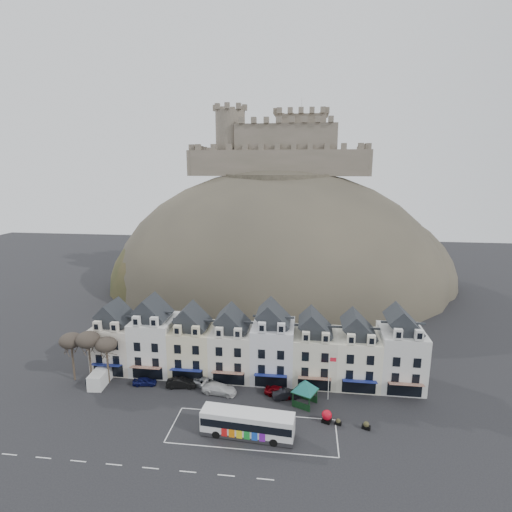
{
  "coord_description": "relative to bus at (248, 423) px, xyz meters",
  "views": [
    {
      "loc": [
        8.28,
        -45.18,
        34.3
      ],
      "look_at": [
        -0.5,
        24.0,
        18.81
      ],
      "focal_mm": 28.0,
      "sensor_mm": 36.0,
      "label": 1
    }
  ],
  "objects": [
    {
      "name": "castle_hill",
      "position": [
        -0.16,
        68.78,
        -1.79
      ],
      "size": [
        100.0,
        76.0,
        68.0
      ],
      "color": "#3B372E",
      "rests_on": "ground"
    },
    {
      "name": "car_silver",
      "position": [
        -8.21,
        10.9,
        -1.22
      ],
      "size": [
        5.32,
        4.06,
        1.36
      ],
      "primitive_type": "imported",
      "rotation": [
        0.0,
        0.0,
        1.14
      ],
      "color": "gray",
      "rests_on": "ground"
    },
    {
      "name": "car_black",
      "position": [
        -12.21,
        10.33,
        -1.12
      ],
      "size": [
        4.86,
        2.22,
        1.55
      ],
      "primitive_type": "imported",
      "rotation": [
        0.0,
        0.0,
        1.7
      ],
      "color": "black",
      "rests_on": "ground"
    },
    {
      "name": "car_white",
      "position": [
        -5.81,
        9.33,
        -1.11
      ],
      "size": [
        5.64,
        2.84,
        1.57
      ],
      "primitive_type": "imported",
      "rotation": [
        0.0,
        0.0,
        1.45
      ],
      "color": "silver",
      "rests_on": "ground"
    },
    {
      "name": "car_maroon",
      "position": [
        3.39,
        9.83,
        -1.15
      ],
      "size": [
        4.68,
        2.69,
        1.5
      ],
      "primitive_type": "imported",
      "rotation": [
        0.0,
        0.0,
        1.35
      ],
      "color": "#63050B",
      "rests_on": "ground"
    },
    {
      "name": "ground",
      "position": [
        -1.41,
        -0.17,
        -1.9
      ],
      "size": [
        300.0,
        300.0,
        0.0
      ],
      "primitive_type": "plane",
      "color": "black",
      "rests_on": "ground"
    },
    {
      "name": "car_navy",
      "position": [
        -18.26,
        10.23,
        -1.25
      ],
      "size": [
        3.97,
        2.08,
        1.29
      ],
      "primitive_type": "imported",
      "rotation": [
        0.0,
        0.0,
        1.72
      ],
      "color": "#0C1040",
      "rests_on": "ground"
    },
    {
      "name": "planter_west",
      "position": [
        15.59,
        3.33,
        -1.37
      ],
      "size": [
        1.22,
        0.91,
        1.09
      ],
      "rotation": [
        0.0,
        0.0,
        -0.38
      ],
      "color": "black",
      "rests_on": "ground"
    },
    {
      "name": "car_charcoal",
      "position": [
        4.59,
        9.33,
        -1.19
      ],
      "size": [
        4.54,
        2.76,
        1.41
      ],
      "primitive_type": "imported",
      "rotation": [
        0.0,
        0.0,
        1.89
      ],
      "color": "black",
      "rests_on": "ground"
    },
    {
      "name": "bus_shelter",
      "position": [
        7.36,
        7.95,
        1.24
      ],
      "size": [
        5.77,
        5.77,
        4.04
      ],
      "rotation": [
        0.0,
        0.0,
        -0.43
      ],
      "color": "black",
      "rests_on": "ground"
    },
    {
      "name": "tree_left_far",
      "position": [
        -30.41,
        10.33,
        5.0
      ],
      "size": [
        3.61,
        3.61,
        8.24
      ],
      "color": "#3C3226",
      "rests_on": "ground"
    },
    {
      "name": "coach_bay_markings",
      "position": [
        0.59,
        1.08,
        -1.9
      ],
      "size": [
        22.0,
        7.5,
        0.01
      ],
      "primitive_type": "cube",
      "color": "silver",
      "rests_on": "ground"
    },
    {
      "name": "bus",
      "position": [
        0.0,
        0.0,
        0.0
      ],
      "size": [
        12.34,
        3.76,
        3.43
      ],
      "rotation": [
        0.0,
        0.0,
        -0.08
      ],
      "color": "#262628",
      "rests_on": "ground"
    },
    {
      "name": "townhouse_terrace",
      "position": [
        -1.27,
        15.8,
        3.4
      ],
      "size": [
        54.4,
        9.35,
        11.8
      ],
      "color": "silver",
      "rests_on": "ground"
    },
    {
      "name": "white_van",
      "position": [
        -25.48,
        9.68,
        -0.72
      ],
      "size": [
        2.65,
        5.32,
        2.36
      ],
      "rotation": [
        0.0,
        0.0,
        0.08
      ],
      "color": "silver",
      "rests_on": "ground"
    },
    {
      "name": "tree_left_near",
      "position": [
        -24.41,
        10.33,
        4.66
      ],
      "size": [
        3.43,
        3.43,
        7.84
      ],
      "color": "#3C3226",
      "rests_on": "ground"
    },
    {
      "name": "red_buoy",
      "position": [
        10.4,
        4.26,
        -1.01
      ],
      "size": [
        1.51,
        1.51,
        1.74
      ],
      "rotation": [
        0.0,
        0.0,
        -0.36
      ],
      "color": "black",
      "rests_on": "ground"
    },
    {
      "name": "tree_left_mid",
      "position": [
        -27.41,
        10.33,
        5.35
      ],
      "size": [
        3.78,
        3.78,
        8.64
      ],
      "color": "#3C3226",
      "rests_on": "ground"
    },
    {
      "name": "planter_east",
      "position": [
        11.92,
        3.8,
        -1.47
      ],
      "size": [
        0.97,
        0.67,
        0.88
      ],
      "rotation": [
        0.0,
        0.0,
        -0.28
      ],
      "color": "black",
      "rests_on": "ground"
    },
    {
      "name": "flagpole",
      "position": [
        10.93,
        9.83,
        2.15
      ],
      "size": [
        1.03,
        0.11,
        7.09
      ],
      "rotation": [
        0.0,
        0.0,
        0.0
      ],
      "color": "silver",
      "rests_on": "ground"
    },
    {
      "name": "castle",
      "position": [
        -0.9,
        75.77,
        38.3
      ],
      "size": [
        50.2,
        22.2,
        22.0
      ],
      "color": "#625B4B",
      "rests_on": "ground"
    }
  ]
}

